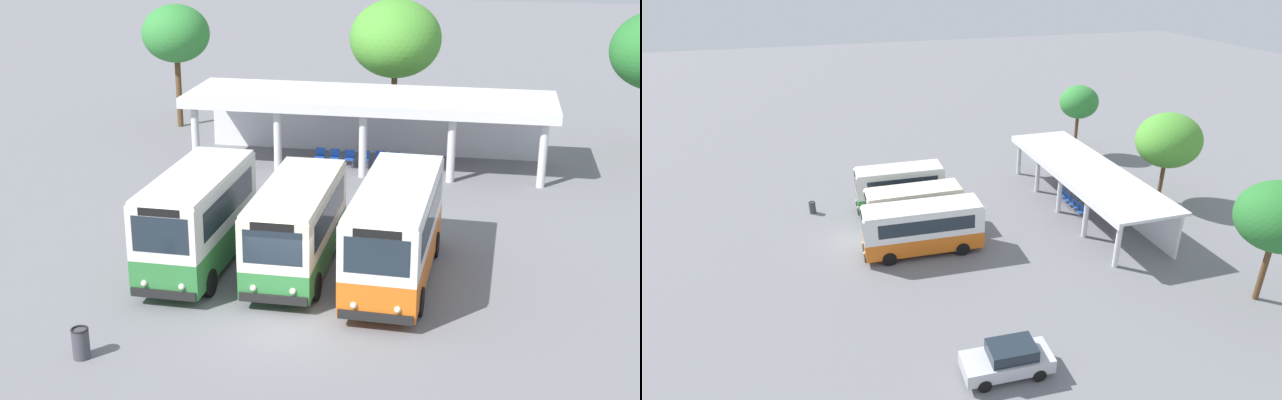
% 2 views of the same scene
% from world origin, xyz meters
% --- Properties ---
extents(ground_plane, '(180.00, 180.00, 0.00)m').
position_xyz_m(ground_plane, '(0.00, 0.00, 0.00)').
color(ground_plane, slate).
extents(city_bus_nearest_orange, '(2.42, 6.68, 3.41)m').
position_xyz_m(city_bus_nearest_orange, '(-3.77, 3.52, 1.87)').
color(city_bus_nearest_orange, black).
rests_on(city_bus_nearest_orange, ground).
extents(city_bus_second_in_row, '(2.36, 6.81, 3.07)m').
position_xyz_m(city_bus_second_in_row, '(-0.44, 3.92, 1.71)').
color(city_bus_second_in_row, black).
rests_on(city_bus_second_in_row, ground).
extents(city_bus_middle_cream, '(2.65, 7.84, 3.33)m').
position_xyz_m(city_bus_middle_cream, '(2.89, 3.79, 1.84)').
color(city_bus_middle_cream, black).
rests_on(city_bus_middle_cream, ground).
extents(parked_car_flank, '(1.97, 4.26, 1.62)m').
position_xyz_m(parked_car_flank, '(14.68, 5.14, 0.83)').
color(parked_car_flank, black).
rests_on(parked_car_flank, ground).
extents(terminal_canopy, '(17.14, 5.06, 3.40)m').
position_xyz_m(terminal_canopy, '(0.18, 17.48, 2.59)').
color(terminal_canopy, silver).
rests_on(terminal_canopy, ground).
extents(waiting_chair_end_by_column, '(0.44, 0.44, 0.86)m').
position_xyz_m(waiting_chair_end_by_column, '(-2.04, 16.28, 0.52)').
color(waiting_chair_end_by_column, slate).
rests_on(waiting_chair_end_by_column, ground).
extents(waiting_chair_second_from_end, '(0.44, 0.44, 0.86)m').
position_xyz_m(waiting_chair_second_from_end, '(-1.33, 16.21, 0.52)').
color(waiting_chair_second_from_end, slate).
rests_on(waiting_chair_second_from_end, ground).
extents(waiting_chair_middle_seat, '(0.44, 0.44, 0.86)m').
position_xyz_m(waiting_chair_middle_seat, '(-0.62, 16.18, 0.52)').
color(waiting_chair_middle_seat, slate).
rests_on(waiting_chair_middle_seat, ground).
extents(waiting_chair_fourth_seat, '(0.44, 0.44, 0.86)m').
position_xyz_m(waiting_chair_fourth_seat, '(0.09, 16.19, 0.52)').
color(waiting_chair_fourth_seat, slate).
rests_on(waiting_chair_fourth_seat, ground).
extents(waiting_chair_fifth_seat, '(0.44, 0.44, 0.86)m').
position_xyz_m(waiting_chair_fifth_seat, '(0.80, 16.25, 0.52)').
color(waiting_chair_fifth_seat, slate).
rests_on(waiting_chair_fifth_seat, ground).
extents(waiting_chair_far_end_seat, '(0.44, 0.44, 0.86)m').
position_xyz_m(waiting_chair_far_end_seat, '(1.51, 16.18, 0.52)').
color(waiting_chair_far_end_seat, slate).
rests_on(waiting_chair_far_end_seat, ground).
extents(roadside_tree_behind_canopy, '(4.87, 4.87, 7.11)m').
position_xyz_m(roadside_tree_behind_canopy, '(0.61, 23.47, 5.03)').
color(roadside_tree_behind_canopy, brown).
rests_on(roadside_tree_behind_canopy, ground).
extents(roadside_tree_east_of_canopy, '(4.43, 4.43, 7.11)m').
position_xyz_m(roadside_tree_east_of_canopy, '(13.35, 20.74, 5.21)').
color(roadside_tree_east_of_canopy, brown).
rests_on(roadside_tree_east_of_canopy, ground).
extents(roadside_tree_west_of_canopy, '(3.67, 3.67, 6.71)m').
position_xyz_m(roadside_tree_west_of_canopy, '(-11.17, 22.28, 5.12)').
color(roadside_tree_west_of_canopy, brown).
rests_on(roadside_tree_west_of_canopy, ground).
extents(litter_bin_apron, '(0.49, 0.49, 0.90)m').
position_xyz_m(litter_bin_apron, '(-5.00, -3.02, 0.46)').
color(litter_bin_apron, '#3F3F47').
rests_on(litter_bin_apron, ground).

